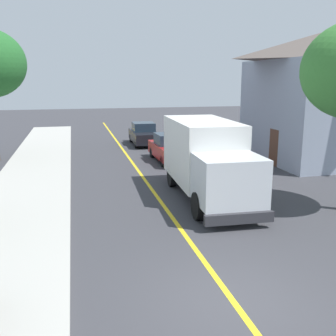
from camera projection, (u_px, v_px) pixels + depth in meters
ground_plane at (233, 301)px, 8.95m from camera, size 120.00×120.00×0.00m
sidewalk_curb at (7, 249)px, 11.50m from camera, size 3.60×60.00×0.15m
centre_line_yellow at (150, 187)px, 18.43m from camera, size 0.16×56.00×0.01m
box_truck at (207, 156)px, 16.42m from camera, size 2.68×7.27×3.20m
parked_car_near at (170, 148)px, 23.93m from camera, size 1.90×4.44×1.67m
parked_car_mid at (144, 134)px, 29.97m from camera, size 1.88×4.43×1.67m
stop_sign at (242, 141)px, 20.01m from camera, size 0.80×0.10×2.65m
house_across_street at (333, 93)px, 23.96m from camera, size 9.47×8.58×7.85m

